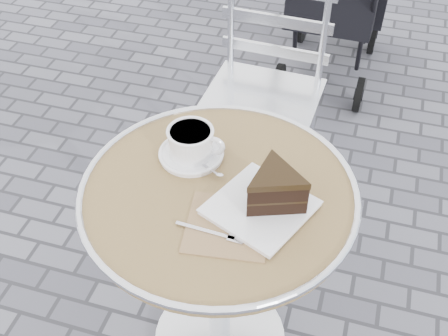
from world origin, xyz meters
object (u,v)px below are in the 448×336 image
(cappuccino_set, at_px, (192,145))
(cake_plate_set, at_px, (271,193))
(cafe_table, at_px, (219,233))
(bistro_chair, at_px, (269,66))

(cappuccino_set, height_order, cake_plate_set, cake_plate_set)
(cafe_table, xyz_separation_m, cappuccino_set, (-0.11, 0.10, 0.20))
(cappuccino_set, distance_m, bistro_chair, 0.75)
(cafe_table, height_order, cake_plate_set, cake_plate_set)
(cappuccino_set, bearing_deg, cafe_table, -46.91)
(cappuccino_set, height_order, bistro_chair, bistro_chair)
(cake_plate_set, height_order, bistro_chair, bistro_chair)
(cappuccino_set, distance_m, cake_plate_set, 0.28)
(cake_plate_set, bearing_deg, cafe_table, -166.62)
(cafe_table, distance_m, cappuccino_set, 0.25)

